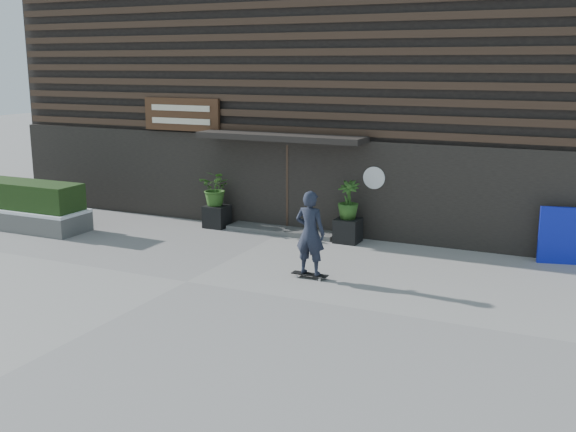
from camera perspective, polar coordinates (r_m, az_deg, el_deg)
The scene contains 12 objects.
ground at distance 14.23m, azimuth -8.48°, elevation -5.45°, with size 80.00×80.00×0.00m, color gray.
entrance_step at distance 18.06m, azimuth -0.45°, elevation -1.21°, with size 3.00×0.80×0.12m, color #4D4D4A.
planter_pot_left at distance 18.72m, azimuth -5.97°, elevation -0.03°, with size 0.60×0.60×0.60m, color black.
bamboo_left at distance 18.56m, azimuth -6.02°, elevation 2.32°, with size 0.86×0.75×0.96m, color #2D591E.
planter_pot_right at distance 17.11m, azimuth 5.02°, elevation -1.21°, with size 0.60×0.60×0.60m, color black.
bamboo_right at distance 16.95m, azimuth 5.07°, elevation 1.35°, with size 0.54×0.54×0.96m, color #2D591E.
raised_bed at distance 19.81m, azimuth -20.94°, elevation -0.25°, with size 3.50×1.20×0.50m, color #535351.
snow_layer at distance 19.75m, azimuth -21.01°, elevation 0.57°, with size 3.50×1.20×0.08m, color white.
hedge at distance 19.68m, azimuth -21.10°, elevation 1.68°, with size 3.30×1.00×0.70m, color #1A3312.
blue_tarp at distance 16.37m, azimuth 22.59°, elevation -1.56°, with size 1.37×0.12×1.29m, color #0D17AE.
building at distance 22.50m, azimuth 5.54°, elevation 11.58°, with size 18.00×11.00×8.00m.
skateboarder at distance 14.03m, azimuth 1.86°, elevation -1.44°, with size 0.78×0.45×1.86m.
Camera 1 is at (7.55, -11.23, 4.39)m, focal length 42.52 mm.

